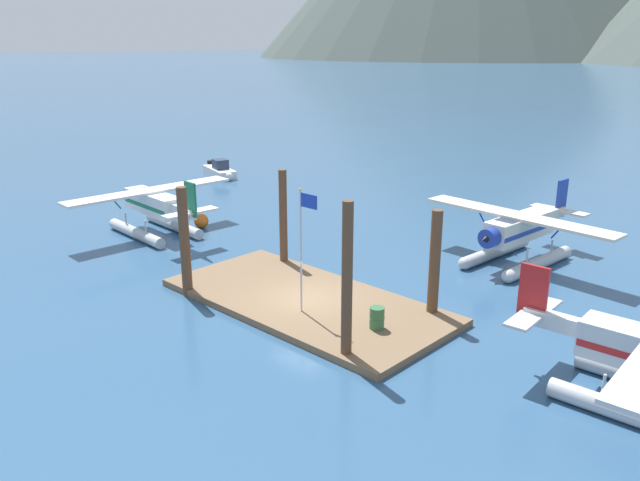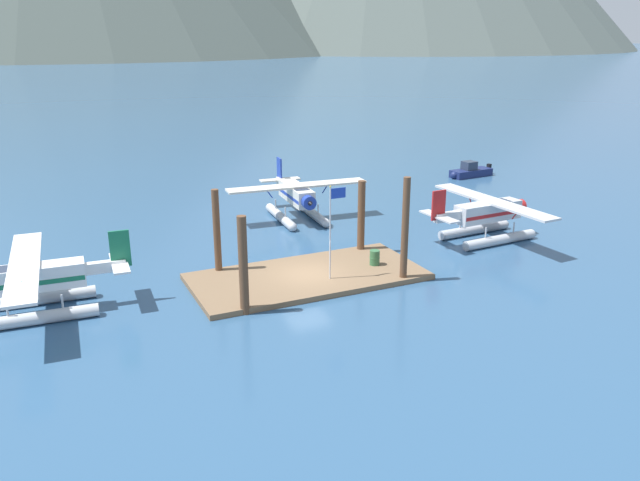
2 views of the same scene
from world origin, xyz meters
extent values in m
plane|color=#2D5175|center=(0.00, 0.00, 0.00)|extent=(1200.00, 1200.00, 0.00)
cube|color=brown|center=(0.00, 0.00, 0.15)|extent=(12.98, 6.19, 0.30)
cylinder|color=brown|center=(-4.67, -2.93, 2.51)|extent=(0.46, 0.46, 5.02)
cylinder|color=brown|center=(4.65, -2.63, 2.98)|extent=(0.39, 0.39, 5.95)
cylinder|color=brown|center=(-4.32, 2.76, 2.51)|extent=(0.40, 0.40, 5.02)
cylinder|color=brown|center=(4.81, 2.62, 2.33)|extent=(0.46, 0.46, 4.65)
cylinder|color=silver|center=(0.86, -1.13, 2.87)|extent=(0.08, 0.08, 5.15)
cube|color=#1E3DB2|center=(1.31, -1.13, 5.10)|extent=(0.90, 0.03, 0.56)
sphere|color=gold|center=(0.86, -1.13, 5.50)|extent=(0.10, 0.10, 0.10)
cylinder|color=#33663D|center=(4.17, -0.27, 0.74)|extent=(0.58, 0.58, 0.88)
torus|color=#33663D|center=(4.17, -0.27, 0.74)|extent=(0.62, 0.62, 0.04)
sphere|color=orange|center=(-13.04, 3.98, 0.45)|extent=(0.89, 0.89, 0.89)
cylinder|color=#B7BABF|center=(5.40, 11.27, 0.32)|extent=(1.06, 5.63, 0.64)
sphere|color=#B7BABF|center=(5.19, 8.48, 0.32)|extent=(0.64, 0.64, 0.64)
cylinder|color=#B7BABF|center=(2.91, 11.46, 0.32)|extent=(1.06, 5.63, 0.64)
sphere|color=#B7BABF|center=(2.70, 8.67, 0.32)|extent=(0.64, 0.64, 0.64)
cylinder|color=#B7BABF|center=(5.31, 10.08, 0.99)|extent=(0.10, 0.10, 0.70)
cylinder|color=#B7BABF|center=(5.49, 12.47, 0.99)|extent=(0.10, 0.10, 0.70)
cylinder|color=#B7BABF|center=(2.82, 10.26, 0.99)|extent=(0.10, 0.10, 0.70)
cylinder|color=#B7BABF|center=(3.00, 12.66, 0.99)|extent=(0.10, 0.10, 0.70)
cube|color=silver|center=(4.15, 11.37, 1.94)|extent=(1.60, 4.88, 1.20)
cube|color=#1E389E|center=(4.15, 11.37, 1.84)|extent=(1.61, 4.78, 0.24)
cube|color=#283347|center=(4.07, 10.29, 2.27)|extent=(1.13, 1.18, 0.56)
cube|color=silver|center=(4.13, 11.07, 2.61)|extent=(10.48, 2.17, 0.14)
cylinder|color=#1E389E|center=(6.32, 10.90, 2.27)|extent=(0.63, 0.13, 0.84)
cylinder|color=#1E389E|center=(1.94, 11.23, 2.27)|extent=(0.63, 0.13, 0.84)
cylinder|color=#1E389E|center=(3.95, 8.67, 1.94)|extent=(1.00, 0.67, 0.96)
cone|color=black|center=(3.92, 8.22, 1.94)|extent=(0.39, 0.38, 0.36)
cube|color=silver|center=(4.39, 14.61, 2.04)|extent=(0.60, 2.23, 0.56)
cube|color=#1E389E|center=(4.46, 15.50, 2.89)|extent=(0.19, 1.01, 1.90)
cube|color=silver|center=(4.45, 15.40, 2.14)|extent=(3.25, 1.04, 0.10)
cylinder|color=#B7BABF|center=(-14.03, 0.06, 0.32)|extent=(5.63, 0.96, 0.64)
sphere|color=#B7BABF|center=(-16.82, 0.22, 0.32)|extent=(0.64, 0.64, 0.64)
cylinder|color=#B7BABF|center=(-13.88, 2.55, 0.32)|extent=(5.63, 0.96, 0.64)
sphere|color=#B7BABF|center=(-16.68, 2.71, 0.32)|extent=(0.64, 0.64, 0.64)
cylinder|color=#B7BABF|center=(-15.22, 0.12, 0.99)|extent=(0.10, 0.10, 0.70)
cylinder|color=#B7BABF|center=(-12.83, -0.01, 0.99)|extent=(0.10, 0.10, 0.70)
cylinder|color=#B7BABF|center=(-15.08, 2.62, 0.99)|extent=(0.10, 0.10, 0.70)
cylinder|color=#B7BABF|center=(-12.68, 2.48, 0.99)|extent=(0.10, 0.10, 0.70)
cube|color=white|center=(-13.95, 1.30, 1.94)|extent=(4.86, 1.51, 1.20)
cube|color=#196B47|center=(-13.95, 1.30, 1.84)|extent=(4.77, 1.53, 0.24)
cube|color=#283347|center=(-15.03, 1.37, 2.27)|extent=(1.16, 1.12, 0.56)
cube|color=white|center=(-14.25, 1.32, 2.61)|extent=(1.99, 10.46, 0.14)
cylinder|color=#196B47|center=(-14.38, -0.88, 2.27)|extent=(0.12, 0.63, 0.84)
cylinder|color=#196B47|center=(-14.13, 3.52, 2.27)|extent=(0.12, 0.63, 0.84)
cylinder|color=#196B47|center=(-16.65, 1.46, 1.94)|extent=(0.65, 0.99, 0.96)
cone|color=black|center=(-17.10, 1.48, 1.94)|extent=(0.37, 0.38, 0.36)
cube|color=white|center=(-10.71, 1.12, 2.04)|extent=(2.22, 0.57, 0.56)
cube|color=#196B47|center=(-9.81, 1.07, 2.89)|extent=(1.01, 0.18, 1.90)
cube|color=white|center=(-9.91, 1.07, 2.14)|extent=(0.98, 3.24, 0.10)
cylinder|color=#B7BABF|center=(12.50, 2.74, 0.99)|extent=(0.10, 0.10, 0.70)
cylinder|color=#B7BABF|center=(12.63, 0.25, 0.99)|extent=(0.10, 0.10, 0.70)
cube|color=silver|center=(10.52, 1.38, 2.04)|extent=(2.22, 0.56, 0.56)
cube|color=#B21E1E|center=(9.62, 1.34, 2.89)|extent=(1.00, 0.17, 1.90)
cube|color=silver|center=(9.72, 1.34, 2.14)|extent=(0.97, 3.24, 0.10)
cube|color=silver|center=(-24.76, 14.48, 0.35)|extent=(4.45, 2.64, 0.70)
sphere|color=silver|center=(-22.75, 13.88, 0.35)|extent=(0.70, 0.70, 0.70)
cube|color=#283347|center=(-24.47, 14.39, 1.10)|extent=(1.46, 1.40, 0.80)
cube|color=black|center=(-26.94, 15.13, 0.60)|extent=(0.41, 0.44, 0.80)
camera|label=1|loc=(18.11, -18.16, 11.05)|focal=35.48mm
camera|label=2|loc=(-13.51, -30.76, 13.32)|focal=35.97mm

